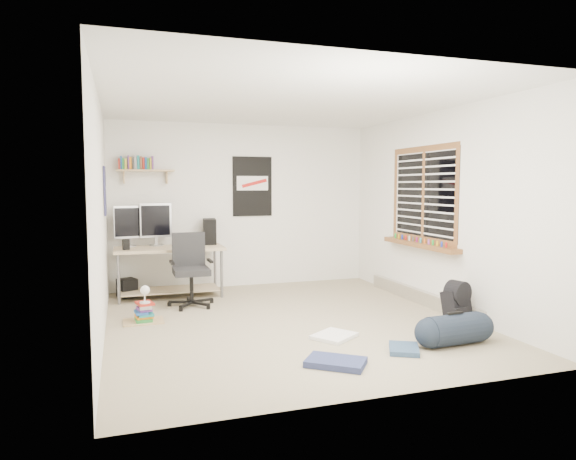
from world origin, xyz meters
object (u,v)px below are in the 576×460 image
object	(u,v)px
desk	(170,271)
book_stack	(143,309)
office_chair	(191,269)
backpack	(457,308)
duffel_bag	(455,331)

from	to	relation	value
desk	book_stack	size ratio (longest dim) A/B	3.66
office_chair	backpack	xyz separation A→B (m)	(2.71, -1.85, -0.29)
desk	book_stack	bearing A→B (deg)	-111.31
office_chair	backpack	distance (m)	3.29
backpack	book_stack	world-z (taller)	backpack
desk	book_stack	xyz separation A→B (m)	(-0.42, -1.27, -0.21)
office_chair	backpack	bearing A→B (deg)	-35.46
backpack	duffel_bag	bearing A→B (deg)	-145.08
desk	duffel_bag	bearing A→B (deg)	-54.52
backpack	duffel_bag	world-z (taller)	duffel_bag
backpack	duffel_bag	size ratio (longest dim) A/B	0.66
office_chair	backpack	size ratio (longest dim) A/B	2.42
office_chair	book_stack	xyz separation A→B (m)	(-0.63, -0.61, -0.34)
office_chair	book_stack	bearing A→B (deg)	-137.40
desk	backpack	world-z (taller)	desk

